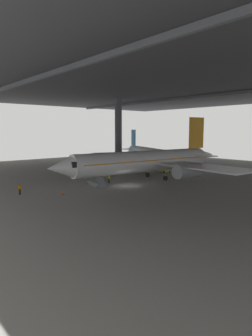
{
  "coord_description": "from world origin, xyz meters",
  "views": [
    {
      "loc": [
        36.43,
        -31.49,
        9.09
      ],
      "look_at": [
        -2.05,
        1.67,
        2.61
      ],
      "focal_mm": 31.35,
      "sensor_mm": 36.0,
      "label": 1
    }
  ],
  "objects_px": {
    "traffic_cone_orange": "(63,193)",
    "baggage_tug": "(165,170)",
    "crew_worker_by_stairs": "(109,178)",
    "boarding_stairs": "(96,181)",
    "airplane_distant": "(145,152)",
    "crew_worker_near_nose": "(20,188)",
    "airplane_main": "(147,161)"
  },
  "relations": [
    {
      "from": "crew_worker_near_nose",
      "to": "traffic_cone_orange",
      "type": "xyz_separation_m",
      "value": [
        4.0,
        4.65,
        -0.65
      ]
    },
    {
      "from": "crew_worker_by_stairs",
      "to": "baggage_tug",
      "type": "relative_size",
      "value": 0.74
    },
    {
      "from": "traffic_cone_orange",
      "to": "baggage_tug",
      "type": "height_order",
      "value": "baggage_tug"
    },
    {
      "from": "crew_worker_by_stairs",
      "to": "airplane_distant",
      "type": "relative_size",
      "value": 0.06
    },
    {
      "from": "crew_worker_by_stairs",
      "to": "baggage_tug",
      "type": "bearing_deg",
      "value": 97.69
    },
    {
      "from": "airplane_main",
      "to": "crew_worker_near_nose",
      "type": "xyz_separation_m",
      "value": [
        -2.89,
        -22.73,
        -2.57
      ]
    },
    {
      "from": "airplane_main",
      "to": "baggage_tug",
      "type": "bearing_deg",
      "value": 113.92
    },
    {
      "from": "crew_worker_near_nose",
      "to": "traffic_cone_orange",
      "type": "distance_m",
      "value": 6.17
    },
    {
      "from": "crew_worker_near_nose",
      "to": "baggage_tug",
      "type": "distance_m",
      "value": 32.42
    },
    {
      "from": "airplane_main",
      "to": "airplane_distant",
      "type": "xyz_separation_m",
      "value": [
        -20.43,
        19.49,
        -0.45
      ]
    },
    {
      "from": "crew_worker_by_stairs",
      "to": "traffic_cone_orange",
      "type": "height_order",
      "value": "crew_worker_by_stairs"
    },
    {
      "from": "airplane_main",
      "to": "crew_worker_near_nose",
      "type": "distance_m",
      "value": 23.06
    },
    {
      "from": "boarding_stairs",
      "to": "crew_worker_near_nose",
      "type": "distance_m",
      "value": 12.4
    },
    {
      "from": "crew_worker_near_nose",
      "to": "baggage_tug",
      "type": "relative_size",
      "value": 0.72
    },
    {
      "from": "crew_worker_by_stairs",
      "to": "airplane_main",
      "type": "bearing_deg",
      "value": 75.11
    },
    {
      "from": "crew_worker_near_nose",
      "to": "crew_worker_by_stairs",
      "type": "relative_size",
      "value": 0.97
    },
    {
      "from": "airplane_main",
      "to": "boarding_stairs",
      "type": "distance_m",
      "value": 10.88
    },
    {
      "from": "baggage_tug",
      "to": "crew_worker_near_nose",
      "type": "bearing_deg",
      "value": -87.54
    },
    {
      "from": "airplane_main",
      "to": "crew_worker_by_stairs",
      "type": "bearing_deg",
      "value": -104.89
    },
    {
      "from": "crew_worker_near_nose",
      "to": "traffic_cone_orange",
      "type": "bearing_deg",
      "value": 49.28
    },
    {
      "from": "airplane_main",
      "to": "crew_worker_near_nose",
      "type": "bearing_deg",
      "value": -97.25
    },
    {
      "from": "traffic_cone_orange",
      "to": "baggage_tug",
      "type": "relative_size",
      "value": 0.26
    },
    {
      "from": "boarding_stairs",
      "to": "baggage_tug",
      "type": "bearing_deg",
      "value": 97.66
    },
    {
      "from": "crew_worker_by_stairs",
      "to": "airplane_distant",
      "type": "distance_m",
      "value": 32.71
    },
    {
      "from": "airplane_distant",
      "to": "traffic_cone_orange",
      "type": "relative_size",
      "value": 46.25
    },
    {
      "from": "airplane_main",
      "to": "traffic_cone_orange",
      "type": "bearing_deg",
      "value": -86.49
    },
    {
      "from": "crew_worker_by_stairs",
      "to": "traffic_cone_orange",
      "type": "relative_size",
      "value": 2.84
    },
    {
      "from": "boarding_stairs",
      "to": "traffic_cone_orange",
      "type": "distance_m",
      "value": 8.16
    },
    {
      "from": "crew_worker_by_stairs",
      "to": "airplane_distant",
      "type": "xyz_separation_m",
      "value": [
        -18.46,
        26.92,
        2.09
      ]
    },
    {
      "from": "baggage_tug",
      "to": "boarding_stairs",
      "type": "bearing_deg",
      "value": -82.34
    },
    {
      "from": "boarding_stairs",
      "to": "traffic_cone_orange",
      "type": "relative_size",
      "value": 7.89
    },
    {
      "from": "traffic_cone_orange",
      "to": "boarding_stairs",
      "type": "bearing_deg",
      "value": 109.32
    }
  ]
}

